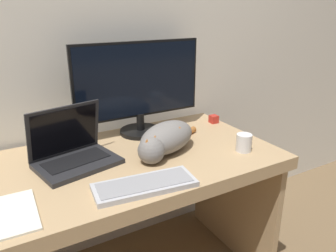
{
  "coord_description": "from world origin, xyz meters",
  "views": [
    {
      "loc": [
        -0.51,
        -0.85,
        1.35
      ],
      "look_at": [
        0.17,
        0.33,
        0.86
      ],
      "focal_mm": 35.0,
      "sensor_mm": 36.0,
      "label": 1
    }
  ],
  "objects_px": {
    "laptop": "(74,153)",
    "coffee_mug": "(244,143)",
    "monitor": "(139,87)",
    "external_keyboard": "(145,185)",
    "cat": "(165,138)"
  },
  "relations": [
    {
      "from": "coffee_mug",
      "to": "laptop",
      "type": "bearing_deg",
      "value": 159.95
    },
    {
      "from": "cat",
      "to": "coffee_mug",
      "type": "xyz_separation_m",
      "value": [
        0.32,
        -0.16,
        -0.03
      ]
    },
    {
      "from": "external_keyboard",
      "to": "coffee_mug",
      "type": "relative_size",
      "value": 4.83
    },
    {
      "from": "external_keyboard",
      "to": "coffee_mug",
      "type": "bearing_deg",
      "value": 14.14
    },
    {
      "from": "external_keyboard",
      "to": "laptop",
      "type": "bearing_deg",
      "value": 124.61
    },
    {
      "from": "laptop",
      "to": "cat",
      "type": "bearing_deg",
      "value": -25.98
    },
    {
      "from": "monitor",
      "to": "coffee_mug",
      "type": "xyz_separation_m",
      "value": [
        0.31,
        -0.44,
        -0.21
      ]
    },
    {
      "from": "external_keyboard",
      "to": "coffee_mug",
      "type": "height_order",
      "value": "coffee_mug"
    },
    {
      "from": "external_keyboard",
      "to": "coffee_mug",
      "type": "xyz_separation_m",
      "value": [
        0.54,
        0.07,
        0.03
      ]
    },
    {
      "from": "laptop",
      "to": "cat",
      "type": "relative_size",
      "value": 0.85
    },
    {
      "from": "monitor",
      "to": "laptop",
      "type": "xyz_separation_m",
      "value": [
        -0.4,
        -0.18,
        -0.2
      ]
    },
    {
      "from": "laptop",
      "to": "monitor",
      "type": "bearing_deg",
      "value": 12.51
    },
    {
      "from": "laptop",
      "to": "coffee_mug",
      "type": "height_order",
      "value": "laptop"
    },
    {
      "from": "laptop",
      "to": "cat",
      "type": "distance_m",
      "value": 0.4
    },
    {
      "from": "external_keyboard",
      "to": "cat",
      "type": "relative_size",
      "value": 0.91
    }
  ]
}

